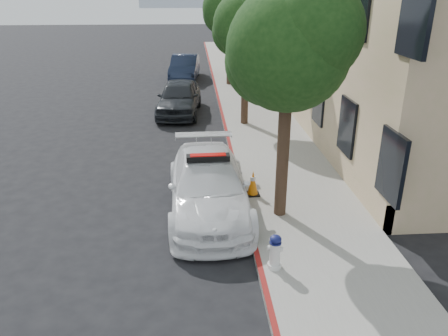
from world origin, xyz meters
TOP-DOWN VIEW (x-y plane):
  - ground at (0.00, 0.00)m, footprint 120.00×120.00m
  - sidewalk at (3.60, 10.00)m, footprint 3.20×50.00m
  - curb_strip at (2.06, 10.00)m, footprint 0.12×50.00m
  - tree_near at (2.93, -2.01)m, footprint 2.92×2.82m
  - tree_mid at (2.93, 5.99)m, footprint 2.77×2.64m
  - tree_far at (2.93, 13.99)m, footprint 3.10×3.00m
  - police_car at (1.10, -1.46)m, footprint 2.16×5.07m
  - parked_car_mid at (0.12, 8.20)m, footprint 2.22×4.69m
  - parked_car_far at (0.27, 16.30)m, footprint 1.99×4.71m
  - fire_hydrant at (2.35, -4.30)m, footprint 0.32×0.29m
  - traffic_cone at (2.35, -0.87)m, footprint 0.39×0.39m

SIDE VIEW (x-z plane):
  - ground at x=0.00m, z-range 0.00..0.00m
  - sidewalk at x=3.60m, z-range 0.00..0.15m
  - curb_strip at x=2.06m, z-range 0.00..0.15m
  - traffic_cone at x=2.35m, z-range 0.15..0.87m
  - fire_hydrant at x=2.35m, z-range 0.14..0.90m
  - police_car at x=1.10m, z-range -0.07..1.54m
  - parked_car_far at x=0.27m, z-range 0.00..1.51m
  - parked_car_mid at x=0.12m, z-range 0.00..1.55m
  - tree_mid at x=2.93m, z-range 1.45..6.88m
  - tree_near at x=2.93m, z-range 1.46..7.08m
  - tree_far at x=2.93m, z-range 1.48..7.29m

